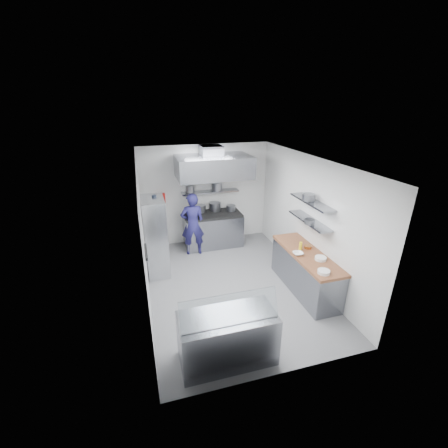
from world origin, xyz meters
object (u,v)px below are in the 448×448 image
object	(u,v)px
wire_rack	(156,236)
chef	(193,224)
gas_range	(213,230)
display_case	(227,338)

from	to	relation	value
wire_rack	chef	bearing A→B (deg)	34.45
chef	wire_rack	world-z (taller)	wire_rack
gas_range	chef	distance (m)	0.83
chef	wire_rack	size ratio (longest dim) A/B	0.92
wire_rack	gas_range	bearing A→B (deg)	32.58
gas_range	chef	xyz separation A→B (m)	(-0.64, -0.36, 0.40)
display_case	gas_range	bearing A→B (deg)	79.11
gas_range	display_case	size ratio (longest dim) A/B	1.07
chef	display_case	bearing A→B (deg)	92.62
gas_range	display_case	world-z (taller)	gas_range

